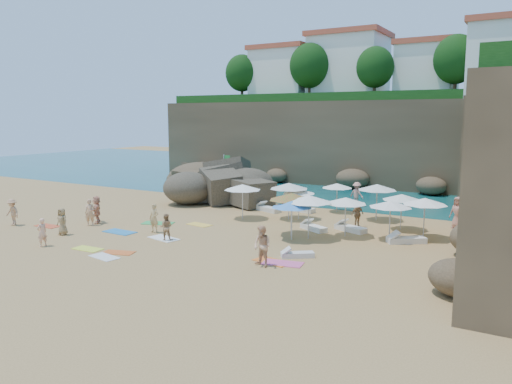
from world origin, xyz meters
The scene contains 49 objects.
ground centered at (0.00, 0.00, 0.00)m, with size 120.00×120.00×0.00m, color tan.
seawater centered at (0.00, 30.00, 0.00)m, with size 120.00×120.00×0.00m, color #0C4751.
cliff_back centered at (2.00, 25.00, 4.00)m, with size 44.00×8.00×8.00m, color brown.
rock_promontory centered at (-11.00, 16.00, 0.00)m, with size 12.00×7.00×2.00m, color brown, non-canonical shape.
clifftop_buildings centered at (2.96, 25.79, 11.24)m, with size 28.48×9.48×7.00m.
clifftop_trees centered at (4.78, 19.52, 11.26)m, with size 35.60×23.82×4.40m.
marina_masts centered at (-16.50, 30.00, 3.00)m, with size 3.10×0.10×6.00m.
rock_outcrop centered at (-4.45, 8.73, 0.00)m, with size 7.74×5.80×3.09m, color brown, non-canonical shape.
flag_pole centered at (-6.08, 11.69, 2.19)m, with size 0.67×0.14×3.43m.
parasol_0 centered at (3.09, 5.34, 2.17)m, with size 2.50×2.50×2.36m.
parasol_1 centered at (3.66, 5.62, 1.83)m, with size 2.11×2.11×2.00m.
parasol_2 centered at (4.89, 9.17, 1.84)m, with size 2.12×2.12×2.01m.
parasol_3 centered at (10.14, 5.85, 1.95)m, with size 2.25×2.25×2.12m.
parasol_4 centered at (8.10, 7.79, 2.14)m, with size 2.47×2.47×2.33m.
parasol_5 centered at (6.34, 1.21, 2.20)m, with size 2.53×2.53×2.39m.
parasol_6 centered at (5.19, 1.43, 2.19)m, with size 2.53×2.53×2.39m.
parasol_7 centered at (10.23, 3.08, 1.97)m, with size 2.27×2.27×2.15m.
parasol_8 centered at (11.75, 4.34, 2.06)m, with size 2.38×2.38×2.25m.
parasol_9 centered at (0.47, 3.90, 2.08)m, with size 2.39×2.39×2.26m.
parasol_10 centered at (5.67, 0.51, 1.95)m, with size 2.25×2.25×2.13m.
parasol_11 centered at (7.87, 2.73, 2.01)m, with size 2.31×2.31×2.19m.
lounger_0 centered at (2.72, 8.03, 0.15)m, with size 1.97×0.66×0.31m, color white.
lounger_1 centered at (7.73, 4.05, 0.15)m, with size 1.97×0.66×0.31m, color white.
lounger_2 centered at (11.18, 2.97, 0.16)m, with size 2.00×0.67×0.31m, color silver.
lounger_3 centered at (0.64, 7.00, 0.16)m, with size 2.01×0.67×0.31m, color silver.
lounger_4 centered at (5.78, 3.22, 0.14)m, with size 1.86×0.62×0.29m, color white.
lounger_5 centered at (7.39, -2.35, 0.12)m, with size 1.56×0.52×0.24m, color silver.
towel_2 centered at (-0.50, -6.06, 0.01)m, with size 1.54×0.77×0.03m, color #D75C22.
towel_3 centered at (-3.35, 0.06, 0.02)m, with size 1.91×0.96×0.03m, color green.
towel_4 centered at (-2.33, -6.34, 0.01)m, with size 1.55×0.78×0.03m, color #E0F13F.
towel_5 centered at (-0.47, -2.75, 0.02)m, with size 1.82×0.91×0.03m, color white.
towel_7 centered at (-8.58, -3.90, 0.01)m, with size 1.61×0.80×0.03m, color #D74825.
towel_8 centered at (-3.66, -2.86, 0.02)m, with size 1.92×0.96×0.03m, color #237ABC.
towel_9 centered at (7.26, -3.62, 0.02)m, with size 1.82×0.91×0.03m, color #DC5594.
towel_10 centered at (6.72, -3.61, 0.02)m, with size 1.78×0.89×0.03m, color orange.
towel_12 centered at (-0.87, 1.03, 0.01)m, with size 1.58×0.79×0.03m, color yellow.
towel_13 centered at (-0.51, -6.95, 0.01)m, with size 1.56×0.78×0.03m, color silver.
person_stand_0 centered at (-6.48, -2.48, 0.81)m, with size 0.59×0.39×1.63m, color tan.
person_stand_1 centered at (-0.09, -2.98, 0.73)m, with size 0.71×0.55×1.45m, color #A77D53.
person_stand_2 centered at (5.28, 12.19, 0.89)m, with size 1.15×0.47×1.78m, color tan.
person_stand_3 centered at (7.72, 5.20, 0.80)m, with size 0.94×0.39×1.61m, color #9D764E.
person_stand_4 centered at (12.92, 7.99, 0.95)m, with size 0.93×0.51×1.90m, color tan.
person_stand_5 centered at (-6.38, 11.51, 0.80)m, with size 1.49×0.43×1.61m, color tan.
person_stand_6 centered at (-4.74, -7.12, 0.74)m, with size 0.54×0.35×1.47m, color #F8B28D.
person_lie_0 centered at (-10.57, -4.84, 0.21)m, with size 1.03×1.60×0.43m, color tan.
person_lie_2 centered at (-5.92, -4.94, 0.20)m, with size 0.73×1.50×0.40m, color #96764B.
person_lie_3 centered at (-6.61, -1.82, 0.22)m, with size 1.56×1.69×0.45m, color tan.
person_lie_4 centered at (-1.84, -1.94, 0.20)m, with size 0.60×1.63×0.39m, color tan.
person_lie_5 centered at (6.68, -4.48, 0.34)m, with size 0.88×1.81×0.68m, color #DEA77E.
Camera 1 is at (17.18, -23.05, 6.62)m, focal length 35.00 mm.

